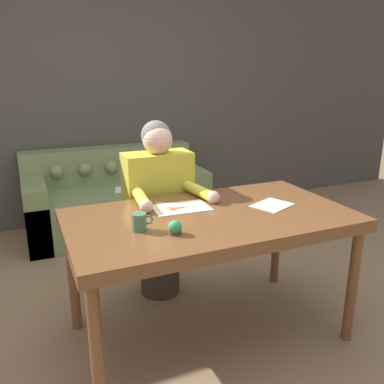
{
  "coord_description": "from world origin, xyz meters",
  "views": [
    {
      "loc": [
        -0.81,
        -1.95,
        1.56
      ],
      "look_at": [
        0.08,
        0.11,
        0.88
      ],
      "focal_mm": 38.0,
      "sensor_mm": 36.0,
      "label": 1
    }
  ],
  "objects": [
    {
      "name": "ground_plane",
      "position": [
        0.0,
        0.0,
        0.0
      ],
      "size": [
        16.0,
        16.0,
        0.0
      ],
      "primitive_type": "plane",
      "color": "#846647"
    },
    {
      "name": "scissors",
      "position": [
        0.01,
        0.13,
        0.78
      ],
      "size": [
        0.24,
        0.07,
        0.01
      ],
      "color": "silver",
      "rests_on": "dining_table"
    },
    {
      "name": "dining_table",
      "position": [
        0.14,
        -0.02,
        0.7
      ],
      "size": [
        1.59,
        0.88,
        0.78
      ],
      "color": "brown",
      "rests_on": "ground_plane"
    },
    {
      "name": "person",
      "position": [
        0.02,
        0.55,
        0.63
      ],
      "size": [
        0.5,
        0.59,
        1.24
      ],
      "color": "#33281E",
      "rests_on": "ground_plane"
    },
    {
      "name": "pin_cushion",
      "position": [
        -0.15,
        -0.21,
        0.81
      ],
      "size": [
        0.07,
        0.07,
        0.07
      ],
      "color": "#4C3828",
      "rests_on": "dining_table"
    },
    {
      "name": "pattern_paper_main",
      "position": [
        0.02,
        0.14,
        0.78
      ],
      "size": [
        0.34,
        0.23,
        0.0
      ],
      "color": "beige",
      "rests_on": "dining_table"
    },
    {
      "name": "couch",
      "position": [
        0.02,
        1.88,
        0.3
      ],
      "size": [
        1.7,
        0.8,
        0.8
      ],
      "color": "olive",
      "rests_on": "ground_plane"
    },
    {
      "name": "wall_back",
      "position": [
        0.0,
        2.29,
        1.3
      ],
      "size": [
        8.0,
        0.06,
        2.6
      ],
      "color": "#474238",
      "rests_on": "ground_plane"
    },
    {
      "name": "pattern_paper_offcut",
      "position": [
        0.54,
        -0.03,
        0.78
      ],
      "size": [
        0.28,
        0.25,
        0.0
      ],
      "color": "beige",
      "rests_on": "dining_table"
    },
    {
      "name": "mug",
      "position": [
        -0.3,
        -0.1,
        0.82
      ],
      "size": [
        0.11,
        0.08,
        0.09
      ],
      "color": "#47704C",
      "rests_on": "dining_table"
    }
  ]
}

